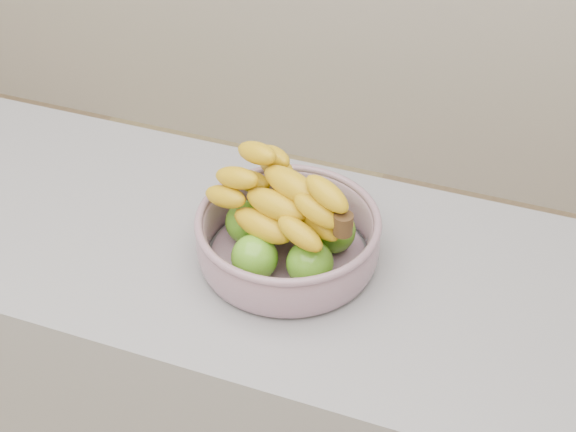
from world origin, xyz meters
TOP-DOWN VIEW (x-y plane):
  - counter at (0.00, 0.46)m, footprint 2.00×0.60m
  - fruit_bowl at (0.15, 0.46)m, footprint 0.33×0.33m

SIDE VIEW (x-z plane):
  - counter at x=0.00m, z-range 0.00..0.90m
  - fruit_bowl at x=0.15m, z-range 0.86..1.06m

